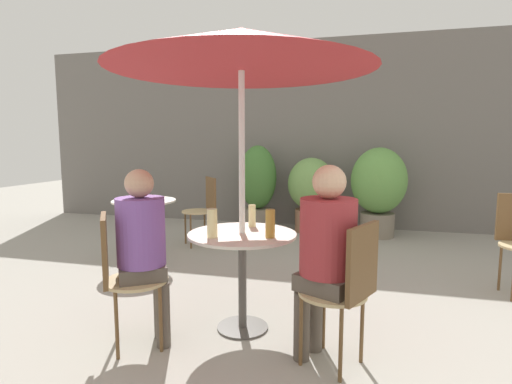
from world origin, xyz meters
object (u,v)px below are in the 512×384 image
at_px(potted_plant_0, 258,183).
at_px(potted_plant_2, 379,186).
at_px(cafe_table_far, 144,215).
at_px(beer_glass_2, 212,223).
at_px(beer_glass_0, 270,223).
at_px(seated_person_1, 326,247).
at_px(umbrella, 241,50).
at_px(seated_person_0, 143,241).
at_px(beer_glass_1, 252,216).
at_px(bistro_chair_0, 121,269).
at_px(potted_plant_1, 311,190).
at_px(bistro_chair_1, 347,282).
at_px(bistro_chair_2, 204,204).
at_px(cafe_table_near, 242,253).

xyz_separation_m(potted_plant_0, potted_plant_2, (1.83, -0.08, 0.01)).
relative_size(cafe_table_far, beer_glass_2, 3.63).
bearing_deg(cafe_table_far, potted_plant_2, 37.01).
bearing_deg(beer_glass_0, seated_person_1, -28.79).
bearing_deg(beer_glass_2, umbrella, 47.03).
relative_size(potted_plant_2, umbrella, 0.61).
distance_m(seated_person_0, beer_glass_1, 0.86).
relative_size(cafe_table_far, bistro_chair_0, 0.80).
bearing_deg(potted_plant_1, seated_person_1, -82.09).
relative_size(bistro_chair_1, bistro_chair_2, 1.00).
bearing_deg(beer_glass_0, bistro_chair_2, 121.29).
distance_m(cafe_table_far, beer_glass_2, 2.05).
bearing_deg(bistro_chair_0, beer_glass_2, -94.99).
height_order(beer_glass_0, potted_plant_2, potted_plant_2).
bearing_deg(potted_plant_1, seated_person_0, -100.10).
distance_m(beer_glass_1, beer_glass_2, 0.45).
relative_size(bistro_chair_1, seated_person_0, 0.76).
bearing_deg(cafe_table_far, umbrella, -40.38).
bearing_deg(cafe_table_near, potted_plant_0, 102.31).
bearing_deg(bistro_chair_0, potted_plant_2, -59.49).
relative_size(bistro_chair_0, seated_person_0, 0.76).
bearing_deg(beer_glass_2, potted_plant_2, 70.22).
relative_size(cafe_table_near, potted_plant_1, 0.69).
height_order(cafe_table_near, beer_glass_0, beer_glass_0).
bearing_deg(potted_plant_2, seated_person_0, -114.16).
bearing_deg(bistro_chair_0, seated_person_1, -116.74).
bearing_deg(potted_plant_2, beer_glass_1, -109.37).
height_order(beer_glass_2, potted_plant_0, potted_plant_0).
bearing_deg(cafe_table_near, beer_glass_0, -20.01).
distance_m(bistro_chair_1, potted_plant_1, 3.81).
relative_size(cafe_table_far, potted_plant_1, 0.63).
bearing_deg(potted_plant_1, cafe_table_near, -91.78).
distance_m(cafe_table_near, potted_plant_0, 3.47).
xyz_separation_m(cafe_table_near, bistro_chair_2, (-1.19, 2.24, -0.02)).
bearing_deg(cafe_table_near, beer_glass_1, 87.57).
bearing_deg(umbrella, potted_plant_1, 88.22).
relative_size(potted_plant_0, potted_plant_2, 1.02).
height_order(seated_person_1, potted_plant_1, seated_person_1).
height_order(bistro_chair_2, beer_glass_1, bistro_chair_2).
bearing_deg(beer_glass_2, cafe_table_near, 47.03).
height_order(bistro_chair_0, potted_plant_1, potted_plant_1).
bearing_deg(seated_person_1, beer_glass_2, -73.25).
bearing_deg(bistro_chair_2, beer_glass_1, -8.19).
bearing_deg(bistro_chair_2, seated_person_0, -25.80).
height_order(beer_glass_0, potted_plant_0, potted_plant_0).
bearing_deg(umbrella, bistro_chair_1, -25.75).
bearing_deg(bistro_chair_0, seated_person_0, -90.00).
bearing_deg(cafe_table_far, bistro_chair_1, -36.13).
distance_m(cafe_table_near, beer_glass_0, 0.34).
distance_m(bistro_chair_1, potted_plant_2, 3.69).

